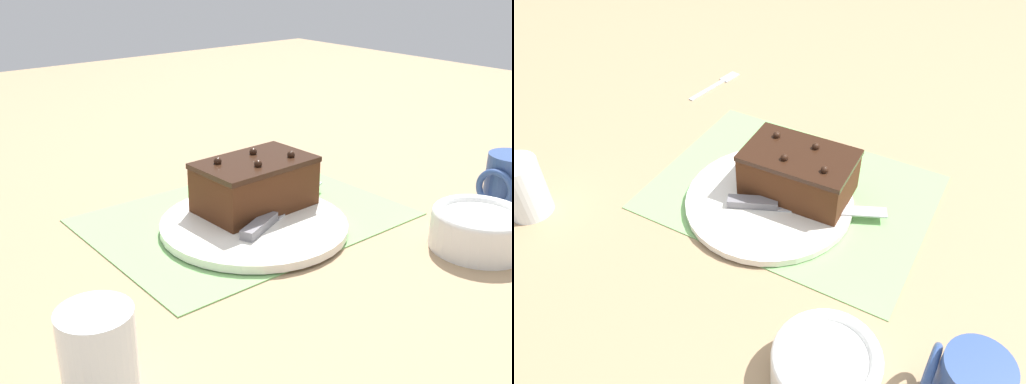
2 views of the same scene
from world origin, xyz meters
The scene contains 8 objects.
ground_plane centered at (0.00, 0.00, 0.00)m, with size 3.00×3.00×0.00m, color #9E7F5B.
placemat_woven centered at (0.00, 0.00, 0.00)m, with size 0.46×0.34×0.00m, color #7AB266.
cake_plate centered at (0.02, 0.04, 0.01)m, with size 0.28×0.28×0.01m.
chocolate_cake centered at (-0.01, 0.01, 0.06)m, with size 0.18×0.12×0.09m.
serving_knife centered at (-0.01, 0.06, 0.02)m, with size 0.24×0.12×0.01m.
drinking_glass centered at (0.36, 0.24, 0.05)m, with size 0.07×0.07×0.10m.
small_bowl centered at (-0.19, 0.28, 0.03)m, with size 0.13×0.13×0.06m.
dessert_fork centered at (0.31, -0.25, 0.00)m, with size 0.04×0.15×0.01m.
Camera 2 is at (-0.27, 0.58, 0.57)m, focal length 35.00 mm.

